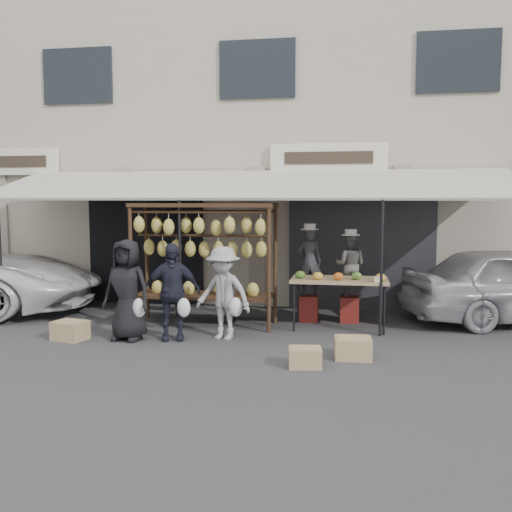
{
  "coord_description": "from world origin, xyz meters",
  "views": [
    {
      "loc": [
        2.01,
        -8.53,
        2.31
      ],
      "look_at": [
        0.33,
        1.4,
        1.3
      ],
      "focal_mm": 40.0,
      "sensor_mm": 36.0,
      "label": 1
    }
  ],
  "objects_px": {
    "customer_right": "(223,293)",
    "vendor_left": "(309,262)",
    "banana_rack": "(203,240)",
    "crate_far": "(70,331)",
    "crate_near_a": "(305,358)",
    "produce_table": "(339,281)",
    "customer_left": "(127,290)",
    "customer_mid": "(171,292)",
    "vendor_right": "(350,265)",
    "crate_near_b": "(353,348)"
  },
  "relations": [
    {
      "from": "customer_right",
      "to": "vendor_left",
      "type": "bearing_deg",
      "value": 67.82
    },
    {
      "from": "banana_rack",
      "to": "crate_far",
      "type": "bearing_deg",
      "value": -143.33
    },
    {
      "from": "banana_rack",
      "to": "crate_far",
      "type": "relative_size",
      "value": 5.01
    },
    {
      "from": "crate_near_a",
      "to": "crate_far",
      "type": "height_order",
      "value": "crate_far"
    },
    {
      "from": "produce_table",
      "to": "customer_right",
      "type": "xyz_separation_m",
      "value": [
        -1.86,
        -1.06,
        -0.1
      ]
    },
    {
      "from": "vendor_left",
      "to": "customer_right",
      "type": "height_order",
      "value": "vendor_left"
    },
    {
      "from": "customer_left",
      "to": "customer_mid",
      "type": "bearing_deg",
      "value": 17.92
    },
    {
      "from": "vendor_left",
      "to": "crate_near_a",
      "type": "height_order",
      "value": "vendor_left"
    },
    {
      "from": "banana_rack",
      "to": "produce_table",
      "type": "distance_m",
      "value": 2.54
    },
    {
      "from": "produce_table",
      "to": "crate_near_a",
      "type": "bearing_deg",
      "value": -99.29
    },
    {
      "from": "vendor_right",
      "to": "customer_left",
      "type": "xyz_separation_m",
      "value": [
        -3.59,
        -1.99,
        -0.25
      ]
    },
    {
      "from": "vendor_left",
      "to": "crate_near_a",
      "type": "bearing_deg",
      "value": 84.11
    },
    {
      "from": "customer_right",
      "to": "crate_far",
      "type": "relative_size",
      "value": 2.95
    },
    {
      "from": "crate_near_b",
      "to": "crate_far",
      "type": "relative_size",
      "value": 1.0
    },
    {
      "from": "vendor_right",
      "to": "crate_near_b",
      "type": "xyz_separation_m",
      "value": [
        0.06,
        -2.52,
        -0.92
      ]
    },
    {
      "from": "produce_table",
      "to": "customer_mid",
      "type": "distance_m",
      "value": 2.97
    },
    {
      "from": "customer_left",
      "to": "customer_mid",
      "type": "xyz_separation_m",
      "value": [
        0.71,
        0.14,
        -0.03
      ]
    },
    {
      "from": "vendor_left",
      "to": "customer_mid",
      "type": "bearing_deg",
      "value": 31.44
    },
    {
      "from": "customer_right",
      "to": "crate_near_a",
      "type": "distance_m",
      "value": 2.11
    },
    {
      "from": "crate_far",
      "to": "crate_near_b",
      "type": "bearing_deg",
      "value": -4.42
    },
    {
      "from": "vendor_right",
      "to": "crate_near_a",
      "type": "xyz_separation_m",
      "value": [
        -0.59,
        -3.04,
        -0.95
      ]
    },
    {
      "from": "vendor_right",
      "to": "customer_left",
      "type": "bearing_deg",
      "value": 39.04
    },
    {
      "from": "customer_right",
      "to": "customer_mid",
      "type": "bearing_deg",
      "value": -150.83
    },
    {
      "from": "customer_right",
      "to": "crate_near_b",
      "type": "height_order",
      "value": "customer_right"
    },
    {
      "from": "banana_rack",
      "to": "produce_table",
      "type": "xyz_separation_m",
      "value": [
        2.44,
        0.14,
        -0.7
      ]
    },
    {
      "from": "customer_left",
      "to": "banana_rack",
      "type": "bearing_deg",
      "value": 59.11
    },
    {
      "from": "crate_near_a",
      "to": "customer_mid",
      "type": "bearing_deg",
      "value": 152.63
    },
    {
      "from": "customer_left",
      "to": "customer_right",
      "type": "height_order",
      "value": "customer_left"
    },
    {
      "from": "customer_mid",
      "to": "customer_left",
      "type": "bearing_deg",
      "value": 175.31
    },
    {
      "from": "banana_rack",
      "to": "customer_right",
      "type": "height_order",
      "value": "banana_rack"
    },
    {
      "from": "produce_table",
      "to": "vendor_left",
      "type": "xyz_separation_m",
      "value": [
        -0.57,
        0.57,
        0.26
      ]
    },
    {
      "from": "customer_mid",
      "to": "customer_right",
      "type": "bearing_deg",
      "value": -2.64
    },
    {
      "from": "crate_far",
      "to": "crate_near_a",
      "type": "bearing_deg",
      "value": -12.57
    },
    {
      "from": "banana_rack",
      "to": "vendor_left",
      "type": "relative_size",
      "value": 2.02
    },
    {
      "from": "vendor_left",
      "to": "customer_left",
      "type": "distance_m",
      "value": 3.45
    },
    {
      "from": "customer_left",
      "to": "crate_near_b",
      "type": "xyz_separation_m",
      "value": [
        3.65,
        -0.53,
        -0.67
      ]
    },
    {
      "from": "vendor_right",
      "to": "customer_right",
      "type": "distance_m",
      "value": 2.66
    },
    {
      "from": "customer_right",
      "to": "crate_far",
      "type": "bearing_deg",
      "value": -152.35
    },
    {
      "from": "vendor_left",
      "to": "crate_near_a",
      "type": "relative_size",
      "value": 2.89
    },
    {
      "from": "vendor_left",
      "to": "vendor_right",
      "type": "height_order",
      "value": "vendor_left"
    },
    {
      "from": "produce_table",
      "to": "customer_left",
      "type": "bearing_deg",
      "value": -157.86
    },
    {
      "from": "banana_rack",
      "to": "vendor_right",
      "type": "xyz_separation_m",
      "value": [
        2.63,
        0.75,
        -0.48
      ]
    },
    {
      "from": "banana_rack",
      "to": "customer_right",
      "type": "distance_m",
      "value": 1.34
    },
    {
      "from": "customer_mid",
      "to": "crate_near_b",
      "type": "xyz_separation_m",
      "value": [
        2.94,
        -0.66,
        -0.64
      ]
    },
    {
      "from": "produce_table",
      "to": "crate_far",
      "type": "relative_size",
      "value": 3.27
    },
    {
      "from": "vendor_right",
      "to": "crate_near_b",
      "type": "distance_m",
      "value": 2.68
    },
    {
      "from": "banana_rack",
      "to": "vendor_right",
      "type": "height_order",
      "value": "banana_rack"
    },
    {
      "from": "customer_left",
      "to": "crate_near_b",
      "type": "height_order",
      "value": "customer_left"
    },
    {
      "from": "banana_rack",
      "to": "crate_far",
      "type": "xyz_separation_m",
      "value": [
        -1.9,
        -1.41,
        -1.41
      ]
    },
    {
      "from": "banana_rack",
      "to": "customer_left",
      "type": "distance_m",
      "value": 1.74
    }
  ]
}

